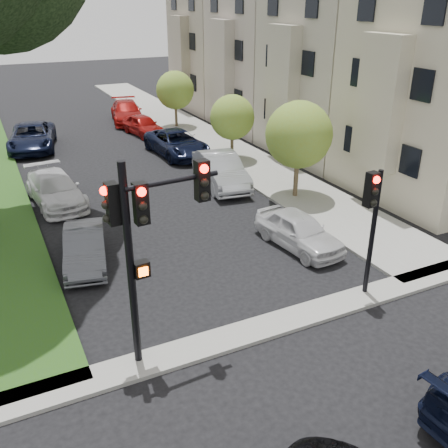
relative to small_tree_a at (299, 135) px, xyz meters
name	(u,v)px	position (x,y,z in m)	size (l,w,h in m)	color
ground	(311,371)	(-6.20, -10.15, -2.98)	(140.00, 140.00, 0.00)	black
sidewalk_right	(191,130)	(0.55, 13.85, -2.92)	(3.50, 44.00, 0.12)	gray
sidewalk_cross	(271,326)	(-6.20, -8.15, -2.92)	(60.00, 1.00, 0.12)	gray
house_b	(344,29)	(6.25, 5.35, 3.95)	(7.70, 7.55, 15.97)	#AFA88F
house_c	(273,23)	(6.25, 12.85, 3.95)	(7.70, 7.55, 15.97)	#B5AC9F
house_d	(224,19)	(6.25, 20.35, 3.95)	(7.70, 7.55, 15.97)	gray
small_tree_a	(299,135)	(0.00, 0.00, 0.00)	(2.99, 2.99, 4.48)	#42372A
small_tree_b	(232,117)	(0.00, 6.49, -0.51)	(2.48, 2.48, 3.72)	#42372A
small_tree_c	(175,90)	(0.00, 15.27, -0.36)	(2.63, 2.63, 3.95)	#42372A
traffic_signal_main	(145,228)	(-9.58, -7.91, 0.73)	(2.63, 0.68, 5.38)	black
traffic_signal_secondary	(372,212)	(-2.78, -7.95, -0.12)	(0.52, 0.42, 4.10)	black
car_parked_0	(299,231)	(-2.69, -4.28, -2.31)	(1.58, 3.94, 1.34)	silver
car_parked_1	(221,170)	(-2.39, 2.99, -2.18)	(1.70, 4.88, 1.61)	#999BA0
car_parked_2	(177,143)	(-2.43, 8.83, -2.25)	(2.42, 5.24, 1.46)	black
car_parked_3	(143,125)	(-2.76, 14.29, -2.31)	(1.59, 3.95, 1.35)	maroon
car_parked_4	(127,112)	(-2.69, 18.45, -2.22)	(2.14, 5.26, 1.53)	maroon
car_parked_5	(85,247)	(-10.08, -2.10, -2.34)	(1.35, 3.88, 1.28)	#3F4247
car_parked_6	(55,189)	(-10.09, 4.11, -2.29)	(1.95, 4.80, 1.39)	silver
car_parked_8	(32,137)	(-9.90, 13.92, -2.21)	(2.56, 5.54, 1.54)	black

